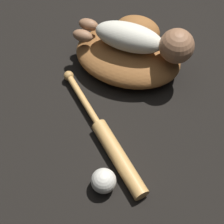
{
  "coord_description": "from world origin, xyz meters",
  "views": [
    {
      "loc": [
        0.18,
        -0.82,
        1.03
      ],
      "look_at": [
        0.05,
        -0.24,
        0.07
      ],
      "focal_mm": 60.0,
      "sensor_mm": 36.0,
      "label": 1
    }
  ],
  "objects": [
    {
      "name": "baseball",
      "position": [
        0.07,
        -0.45,
        0.04
      ],
      "size": [
        0.07,
        0.07,
        0.07
      ],
      "color": "silver",
      "rests_on": "ground"
    },
    {
      "name": "ground_plane",
      "position": [
        0.0,
        0.0,
        0.0
      ],
      "size": [
        6.0,
        6.0,
        0.0
      ],
      "primitive_type": "plane",
      "color": "black"
    },
    {
      "name": "baseball_glove",
      "position": [
        0.05,
        0.02,
        0.05
      ],
      "size": [
        0.38,
        0.32,
        0.1
      ],
      "color": "#935B2D",
      "rests_on": "ground"
    },
    {
      "name": "baby_figure",
      "position": [
        0.1,
        -0.0,
        0.15
      ],
      "size": [
        0.4,
        0.14,
        0.11
      ],
      "color": "silver",
      "rests_on": "baseball_glove"
    },
    {
      "name": "baseball_bat",
      "position": [
        0.06,
        -0.33,
        0.02
      ],
      "size": [
        0.36,
        0.39,
        0.05
      ],
      "color": "tan",
      "rests_on": "ground"
    }
  ]
}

